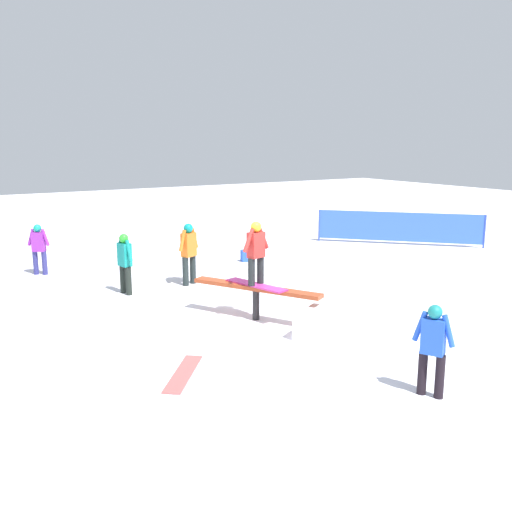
# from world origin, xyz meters

# --- Properties ---
(ground_plane) EXTENTS (60.00, 60.00, 0.00)m
(ground_plane) POSITION_xyz_m (0.00, 0.00, 0.00)
(ground_plane) COLOR white
(rail_feature) EXTENTS (2.59, 1.58, 0.69)m
(rail_feature) POSITION_xyz_m (0.00, 0.00, 0.60)
(rail_feature) COLOR black
(rail_feature) RESTS_ON ground
(snow_kicker_ramp) EXTENTS (2.30, 2.18, 0.47)m
(snow_kicker_ramp) POSITION_xyz_m (-1.82, -0.99, 0.23)
(snow_kicker_ramp) COLOR white
(snow_kicker_ramp) RESTS_ON ground
(main_rider_on_rail) EXTENTS (1.47, 0.70, 1.28)m
(main_rider_on_rail) POSITION_xyz_m (0.00, 0.00, 1.31)
(main_rider_on_rail) COLOR #D03291
(main_rider_on_rail) RESTS_ON rail_feature
(bystander_orange) EXTENTS (0.37, 0.67, 1.52)m
(bystander_orange) POSITION_xyz_m (3.23, -0.06, 0.85)
(bystander_orange) COLOR #202929
(bystander_orange) RESTS_ON ground
(bystander_teal) EXTENTS (0.64, 0.26, 1.41)m
(bystander_teal) POSITION_xyz_m (3.21, 1.56, 0.79)
(bystander_teal) COLOR black
(bystander_teal) RESTS_ON ground
(bystander_purple) EXTENTS (0.44, 0.53, 1.34)m
(bystander_purple) POSITION_xyz_m (6.26, 2.85, 0.75)
(bystander_purple) COLOR navy
(bystander_purple) RESTS_ON ground
(bystander_blue) EXTENTS (0.57, 0.33, 1.33)m
(bystander_blue) POSITION_xyz_m (-4.22, -0.27, 0.74)
(bystander_blue) COLOR black
(bystander_blue) RESTS_ON ground
(loose_snowboard_coral) EXTENTS (1.29, 1.12, 0.02)m
(loose_snowboard_coral) POSITION_xyz_m (-1.72, 2.37, 0.01)
(loose_snowboard_coral) COLOR #E55B59
(loose_snowboard_coral) RESTS_ON ground
(backpack_on_snow) EXTENTS (0.28, 0.34, 0.34)m
(backpack_on_snow) POSITION_xyz_m (4.81, -2.64, 0.17)
(backpack_on_snow) COLOR blue
(backpack_on_snow) RESTS_ON ground
(safety_fence) EXTENTS (4.00, 3.82, 1.10)m
(safety_fence) POSITION_xyz_m (4.43, -8.45, 0.60)
(safety_fence) COLOR blue
(safety_fence) RESTS_ON ground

